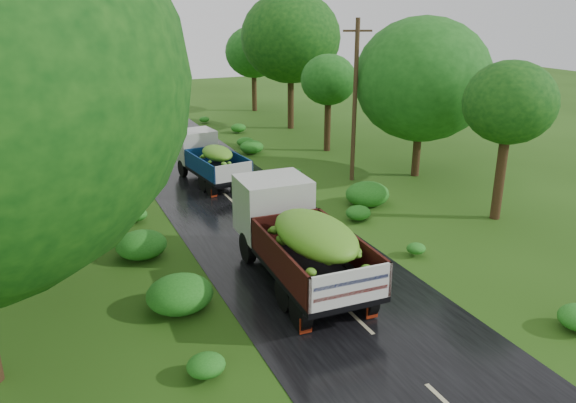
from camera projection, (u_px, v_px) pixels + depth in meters
road at (342, 305)px, 17.31m from camera, size 6.50×80.00×0.02m
road_lines at (327, 290)px, 18.17m from camera, size 0.12×69.60×0.00m
truck_near at (296, 233)px, 18.42m from camera, size 2.72×7.11×2.95m
truck_far at (208, 156)px, 28.89m from camera, size 2.62×5.85×2.38m
utility_pole at (355, 100)px, 28.17m from camera, size 1.37×0.60×8.14m
trees_right at (336, 62)px, 34.90m from camera, size 4.98×31.17×8.19m
shrubs at (243, 204)px, 24.94m from camera, size 11.90×44.00×0.70m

